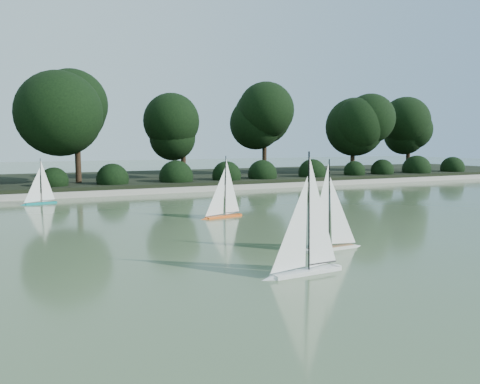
{
  "coord_description": "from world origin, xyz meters",
  "views": [
    {
      "loc": [
        -4.88,
        -6.18,
        1.68
      ],
      "look_at": [
        -0.9,
        2.21,
        0.7
      ],
      "focal_mm": 35.0,
      "sensor_mm": 36.0,
      "label": 1
    }
  ],
  "objects_px": {
    "sailboat_white_a": "(300,255)",
    "race_buoy": "(329,247)",
    "sailboat_orange": "(220,207)",
    "sailboat_teal": "(37,196)",
    "sailboat_white_b": "(336,234)"
  },
  "relations": [
    {
      "from": "sailboat_white_b",
      "to": "sailboat_orange",
      "type": "xyz_separation_m",
      "value": [
        -0.43,
        3.67,
        -0.0
      ]
    },
    {
      "from": "sailboat_white_a",
      "to": "sailboat_teal",
      "type": "bearing_deg",
      "value": 107.03
    },
    {
      "from": "sailboat_orange",
      "to": "race_buoy",
      "type": "distance_m",
      "value": 3.53
    },
    {
      "from": "sailboat_white_b",
      "to": "sailboat_orange",
      "type": "distance_m",
      "value": 3.69
    },
    {
      "from": "race_buoy",
      "to": "sailboat_teal",
      "type": "bearing_deg",
      "value": 117.3
    },
    {
      "from": "sailboat_teal",
      "to": "race_buoy",
      "type": "bearing_deg",
      "value": -62.7
    },
    {
      "from": "sailboat_white_b",
      "to": "sailboat_teal",
      "type": "relative_size",
      "value": 1.14
    },
    {
      "from": "sailboat_white_a",
      "to": "race_buoy",
      "type": "distance_m",
      "value": 1.75
    },
    {
      "from": "sailboat_white_a",
      "to": "sailboat_orange",
      "type": "xyz_separation_m",
      "value": [
        0.87,
        4.66,
        -0.03
      ]
    },
    {
      "from": "sailboat_orange",
      "to": "sailboat_white_a",
      "type": "bearing_deg",
      "value": -100.6
    },
    {
      "from": "sailboat_white_a",
      "to": "sailboat_teal",
      "type": "xyz_separation_m",
      "value": [
        -2.76,
        9.0,
        -0.05
      ]
    },
    {
      "from": "sailboat_white_a",
      "to": "race_buoy",
      "type": "relative_size",
      "value": 12.56
    },
    {
      "from": "sailboat_orange",
      "to": "race_buoy",
      "type": "relative_size",
      "value": 11.13
    },
    {
      "from": "sailboat_white_a",
      "to": "race_buoy",
      "type": "height_order",
      "value": "sailboat_white_a"
    },
    {
      "from": "sailboat_teal",
      "to": "sailboat_white_b",
      "type": "bearing_deg",
      "value": -63.14
    }
  ]
}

